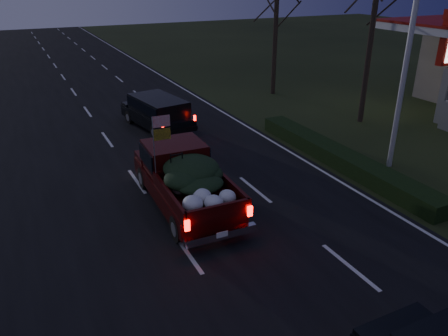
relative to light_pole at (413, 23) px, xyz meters
name	(u,v)px	position (x,y,z in m)	size (l,w,h in m)	color
ground	(187,252)	(-9.50, -2.00, -5.48)	(120.00, 120.00, 0.00)	black
road_asphalt	(187,252)	(-9.50, -2.00, -5.47)	(14.00, 120.00, 0.02)	black
hedge_row	(340,157)	(-1.70, 1.00, -5.18)	(1.00, 10.00, 0.60)	black
light_pole	(413,23)	(0.00, 0.00, 0.00)	(0.50, 0.90, 9.16)	silver
bare_tree_far	(277,7)	(2.00, 12.00, -0.25)	(3.60, 3.60, 7.00)	black
pickup_truck	(184,176)	(-8.52, 0.59, -4.43)	(2.22, 5.44, 2.82)	#3B0908
lead_suv	(158,110)	(-6.83, 8.51, -4.51)	(2.55, 4.71, 1.29)	black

